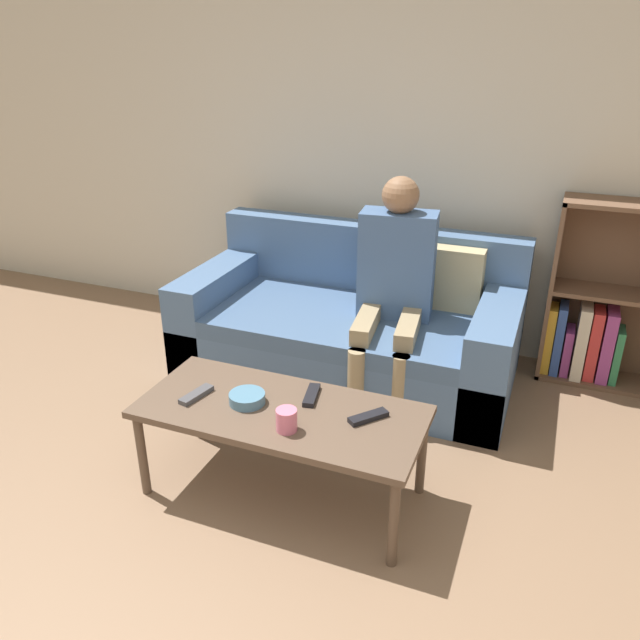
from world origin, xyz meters
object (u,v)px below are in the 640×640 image
bookshelf (602,312)px  tv_remote_0 (368,417)px  cup_near (287,420)px  tv_remote_2 (196,395)px  tv_remote_1 (312,395)px  couch (352,328)px  snack_bowl (247,398)px  person_adult (395,275)px  coffee_table (281,417)px

bookshelf → tv_remote_0: bookshelf is taller
cup_near → tv_remote_2: bearing=170.1°
cup_near → tv_remote_1: size_ratio=0.52×
couch → snack_bowl: bearing=-92.8°
tv_remote_0 → person_adult: bearing=140.2°
bookshelf → snack_bowl: bookshelf is taller
person_adult → tv_remote_1: size_ratio=6.70×
person_adult → tv_remote_2: size_ratio=6.70×
tv_remote_1 → snack_bowl: (-0.23, -0.14, 0.01)m
bookshelf → tv_remote_0: 1.79m
tv_remote_0 → snack_bowl: bearing=-132.4°
bookshelf → snack_bowl: size_ratio=6.92×
tv_remote_0 → tv_remote_1: (-0.28, 0.07, 0.00)m
bookshelf → tv_remote_1: (-1.17, -1.48, 0.02)m
person_adult → tv_remote_0: person_adult is taller
person_adult → tv_remote_1: person_adult is taller
bookshelf → person_adult: size_ratio=0.89×
tv_remote_0 → cup_near: bearing=-105.5°
bookshelf → cup_near: bearing=-123.9°
coffee_table → tv_remote_0: size_ratio=7.41×
couch → bookshelf: bearing=17.8°
coffee_table → cup_near: (0.09, -0.13, 0.09)m
tv_remote_0 → snack_bowl: size_ratio=1.06×
cup_near → tv_remote_1: 0.26m
bookshelf → cup_near: (-1.17, -1.74, 0.06)m
cup_near → tv_remote_2: 0.47m
tv_remote_2 → snack_bowl: (0.22, 0.04, 0.01)m
cup_near → tv_remote_0: size_ratio=0.57×
snack_bowl → coffee_table: bearing=3.9°
snack_bowl → tv_remote_1: bearing=30.9°
coffee_table → tv_remote_1: (0.08, 0.13, 0.05)m
bookshelf → coffee_table: bearing=-128.0°
cup_near → snack_bowl: cup_near is taller
coffee_table → snack_bowl: bearing=-176.1°
coffee_table → tv_remote_2: (-0.37, -0.05, 0.05)m
bookshelf → couch: bearing=-162.2°
bookshelf → coffee_table: (-1.25, -1.61, -0.03)m
person_adult → snack_bowl: person_adult is taller
coffee_table → person_adult: 1.14m
couch → tv_remote_2: 1.27m
bookshelf → tv_remote_2: size_ratio=5.97×
snack_bowl → person_adult: bearing=73.8°
couch → person_adult: bearing=-16.8°
couch → cup_near: size_ratio=20.58×
person_adult → couch: bearing=156.3°
cup_near → tv_remote_1: cup_near is taller
tv_remote_1 → couch: bearing=88.0°
cup_near → tv_remote_0: bearing=34.7°
couch → cup_near: couch is taller
cup_near → snack_bowl: (-0.24, 0.12, -0.02)m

